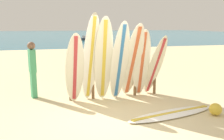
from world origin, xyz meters
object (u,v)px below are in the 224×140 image
Objects in this scene: surfboard_leaning_left at (91,59)px; surfboard_leaning_far_right at (155,66)px; surfboard_rack at (114,77)px; surfboard_leaning_right at (142,64)px; surfboard_lying_on_sand at (172,114)px; surfboard_leaning_center at (120,62)px; beachgoer_standing at (33,67)px; surfboard_leaning_far_left at (75,69)px; small_boat_offshore at (86,38)px; surfboard_leaning_center_left at (104,60)px; surfboard_leaning_center_right at (133,62)px; beach_ball at (215,109)px.

surfboard_leaning_left is 2.08m from surfboard_leaning_far_right.
surfboard_leaning_left is at bearing -158.83° from surfboard_rack.
surfboard_leaning_right is 0.82× the size of surfboard_lying_on_sand.
surfboard_leaning_center is at bearing -171.95° from surfboard_leaning_far_right.
surfboard_leaning_far_right is 3.82m from beachgoer_standing.
surfboard_leaning_center is at bearing -3.69° from surfboard_leaning_far_left.
surfboard_leaning_far_right reaches higher than surfboard_rack.
surfboard_rack is at bearing 167.90° from surfboard_leaning_far_right.
small_boat_offshore is at bearing 83.06° from surfboard_rack.
surfboard_leaning_center_left is (0.84, -0.02, 0.22)m from surfboard_leaning_far_left.
surfboard_leaning_center_left is at bearing -25.21° from beachgoer_standing.
surfboard_rack is at bearing 147.00° from surfboard_leaning_center_right.
surfboard_leaning_left reaches higher than surfboard_lying_on_sand.
surfboard_leaning_center is 1.02× the size of surfboard_leaning_center_right.
surfboard_leaning_center reaches higher than surfboard_leaning_far_right.
surfboard_leaning_right is 3.38m from beachgoer_standing.
surfboard_leaning_left is at bearing 170.88° from surfboard_leaning_center.
surfboard_leaning_far_left is at bearing -99.21° from small_boat_offshore.
surfboard_leaning_center_right is at bearing 130.44° from beach_ball.
surfboard_leaning_center reaches higher than surfboard_leaning_right.
surfboard_rack is at bearing 94.62° from surfboard_leaning_center.
surfboard_leaning_far_left reaches higher than surfboard_rack.
surfboard_leaning_left is 0.38m from surfboard_leaning_center_left.
surfboard_leaning_left is (-0.80, -0.31, 0.66)m from surfboard_rack.
surfboard_leaning_left is at bearing 6.02° from surfboard_leaning_far_left.
small_boat_offshore is (3.15, 30.12, -0.91)m from surfboard_leaning_center_right.
surfboard_rack is at bearing -13.37° from beachgoer_standing.
surfboard_leaning_far_left is at bearing -177.99° from surfboard_leaning_far_right.
surfboard_rack is 1.39× the size of surfboard_leaning_far_left.
beachgoer_standing is 0.59× the size of small_boat_offshore.
surfboard_leaning_center reaches higher than surfboard_leaning_center_right.
surfboard_leaning_far_right is at bearing 0.26° from surfboard_leaning_right.
surfboard_leaning_center_left is at bearing -138.64° from surfboard_rack.
beachgoer_standing is at bearing 157.66° from surfboard_leaning_center.
small_boat_offshore is at bearing 84.63° from surfboard_leaning_right.
surfboard_leaning_far_right is 0.75× the size of surfboard_lying_on_sand.
surfboard_leaning_right is 0.47m from surfboard_leaning_far_right.
surfboard_rack is 1.23× the size of surfboard_leaning_center_right.
surfboard_rack is 1.10× the size of surfboard_leaning_left.
surfboard_leaning_center_left is 30.47m from small_boat_offshore.
surfboard_leaning_right is 30.23m from small_boat_offshore.
surfboard_leaning_center_left reaches higher than beach_ball.
surfboard_leaning_center is (0.83, -0.13, -0.11)m from surfboard_leaning_left.
surfboard_leaning_right is at bearing -179.74° from surfboard_leaning_far_right.
small_boat_offshore is (3.59, 30.25, -0.93)m from surfboard_leaning_center.
surfboard_leaning_far_right is (0.78, 0.04, -0.17)m from surfboard_leaning_center_right.
surfboard_leaning_center is at bearing 139.61° from beach_ball.
surfboard_lying_on_sand is 1.49× the size of beachgoer_standing.
surfboard_rack is 0.77m from surfboard_leaning_center_right.
surfboard_leaning_far_left reaches higher than beachgoer_standing.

